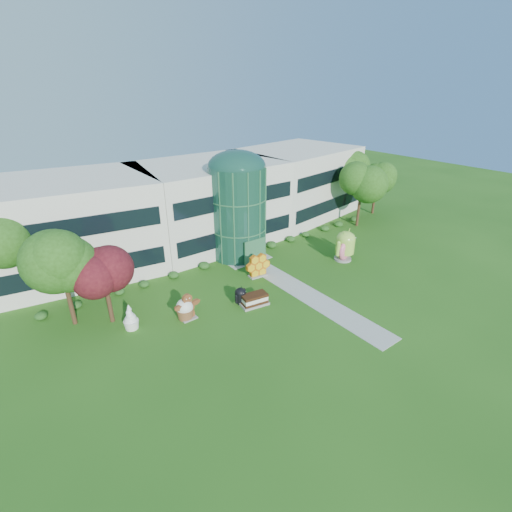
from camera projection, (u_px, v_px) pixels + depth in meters
ground at (315, 299)px, 33.05m from camera, size 140.00×140.00×0.00m
building at (209, 202)px, 44.09m from camera, size 46.00×15.00×9.30m
atrium at (238, 213)px, 39.64m from camera, size 6.00×6.00×9.80m
walkway at (299, 290)px, 34.49m from camera, size 2.40×20.00×0.04m
tree_red at (106, 289)px, 28.76m from camera, size 4.00×4.00×6.00m
trees_backdrop at (233, 216)px, 40.66m from camera, size 52.00×8.00×8.40m
android_green at (345, 243)px, 39.88m from camera, size 3.57×2.64×3.73m
android_black at (240, 295)px, 32.04m from camera, size 1.86×1.59×1.79m
donut at (344, 250)px, 39.92m from camera, size 2.53×1.66×2.42m
gingerbread at (188, 306)px, 29.86m from camera, size 2.55×1.03×2.34m
ice_cream_sandwich at (254, 300)px, 31.96m from camera, size 2.58×1.57×1.08m
honeycomb at (258, 266)px, 36.54m from camera, size 2.84×1.29×2.16m
froyo at (130, 317)px, 28.70m from camera, size 1.35×1.35×2.15m
cupcake at (185, 309)px, 30.02m from camera, size 1.71×1.71×1.78m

